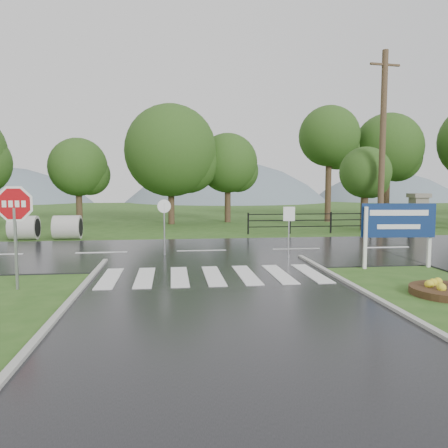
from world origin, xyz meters
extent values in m
plane|color=#2B501A|center=(0.00, 0.00, 0.00)|extent=(120.00, 120.00, 0.00)
cube|color=black|center=(0.00, 10.00, 0.00)|extent=(90.00, 8.00, 0.04)
cube|color=silver|center=(-3.00, 5.00, 0.06)|extent=(0.50, 2.80, 0.02)
cube|color=silver|center=(-2.00, 5.00, 0.06)|extent=(0.50, 2.80, 0.02)
cube|color=silver|center=(-1.00, 5.00, 0.06)|extent=(0.50, 2.80, 0.02)
cube|color=silver|center=(0.00, 5.00, 0.06)|extent=(0.50, 2.80, 0.02)
cube|color=silver|center=(1.00, 5.00, 0.06)|extent=(0.50, 2.80, 0.02)
cube|color=silver|center=(2.00, 5.00, 0.06)|extent=(0.50, 2.80, 0.02)
cube|color=silver|center=(3.00, 5.00, 0.06)|extent=(0.50, 2.80, 0.02)
cube|color=gray|center=(13.00, 16.00, 1.00)|extent=(0.80, 0.80, 2.00)
cube|color=#6B6659|center=(13.00, 16.00, 2.12)|extent=(1.00, 1.00, 0.24)
cube|color=black|center=(7.75, 16.00, 0.40)|extent=(9.50, 0.05, 0.05)
cube|color=black|center=(7.75, 16.00, 0.75)|extent=(9.50, 0.05, 0.05)
cube|color=black|center=(7.75, 16.00, 1.10)|extent=(9.50, 0.05, 0.05)
cube|color=black|center=(3.00, 16.00, 0.60)|extent=(0.08, 0.08, 1.20)
cube|color=black|center=(12.50, 16.00, 0.60)|extent=(0.08, 0.08, 1.20)
sphere|color=slate|center=(-28.00, 65.00, -14.40)|extent=(40.00, 40.00, 40.00)
sphere|color=slate|center=(8.00, 65.00, -17.28)|extent=(48.00, 48.00, 48.00)
sphere|color=slate|center=(36.00, 65.00, -12.96)|extent=(36.00, 36.00, 36.00)
cylinder|color=#9E9B93|center=(-8.53, 15.00, 0.60)|extent=(1.30, 1.20, 1.20)
cylinder|color=#9E9B93|center=(-6.43, 15.00, 0.60)|extent=(1.30, 1.20, 1.20)
cube|color=#939399|center=(-5.26, 4.16, 1.07)|extent=(0.06, 0.06, 2.14)
cylinder|color=white|center=(-5.26, 4.18, 2.25)|extent=(1.29, 0.03, 1.29)
cylinder|color=#A80B12|center=(-5.26, 4.16, 2.25)|extent=(1.12, 0.04, 1.12)
cube|color=silver|center=(5.06, 5.76, 1.02)|extent=(0.11, 0.11, 2.03)
cube|color=silver|center=(7.29, 5.76, 1.02)|extent=(0.11, 0.11, 2.03)
cube|color=navy|center=(6.18, 5.76, 1.58)|extent=(2.43, 0.30, 1.12)
cube|color=white|center=(6.18, 5.73, 1.83)|extent=(1.92, 0.20, 0.18)
cube|color=white|center=(6.18, 5.73, 1.37)|extent=(1.42, 0.15, 0.15)
cylinder|color=#332111|center=(5.62, 2.26, 0.09)|extent=(1.81, 1.81, 0.18)
cube|color=#939399|center=(3.10, 7.97, 0.91)|extent=(0.04, 0.04, 1.82)
cube|color=white|center=(3.10, 7.95, 1.67)|extent=(0.43, 0.06, 0.53)
cylinder|color=#939399|center=(-1.49, 9.05, 1.02)|extent=(0.06, 0.06, 2.03)
cylinder|color=white|center=(-1.49, 9.03, 1.93)|extent=(0.51, 0.06, 0.51)
cylinder|color=#473523|center=(10.43, 15.50, 5.02)|extent=(0.33, 0.33, 10.04)
cube|color=brown|center=(10.43, 15.50, 9.26)|extent=(1.79, 0.30, 0.11)
cylinder|color=#3D2B1C|center=(10.40, 17.50, 1.45)|extent=(0.41, 0.41, 2.90)
sphere|color=#214314|center=(10.40, 17.50, 3.48)|extent=(3.08, 3.08, 3.08)
camera|label=1|loc=(-1.21, -7.69, 2.75)|focal=35.00mm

